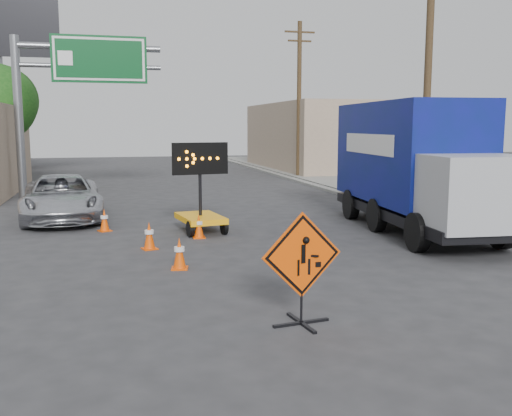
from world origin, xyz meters
name	(u,v)px	position (x,y,z in m)	size (l,w,h in m)	color
ground	(300,323)	(0.00, 0.00, 0.00)	(100.00, 100.00, 0.00)	#2D2D30
curb_right	(346,195)	(7.20, 15.00, 0.06)	(0.40, 60.00, 0.12)	gray
sidewalk_right	(393,193)	(9.50, 15.00, 0.07)	(4.00, 60.00, 0.15)	gray
building_right_far	(338,137)	(13.00, 30.00, 2.30)	(10.00, 14.00, 4.60)	tan
highway_gantry	(68,78)	(-4.43, 17.96, 5.07)	(6.18, 0.38, 6.90)	slate
billboard	(0,45)	(-8.35, 25.87, 7.35)	(6.10, 0.54, 9.85)	slate
utility_pole_near	(428,79)	(8.00, 10.00, 4.68)	(1.80, 0.26, 9.00)	#47361E
utility_pole_far	(299,98)	(8.00, 24.00, 4.68)	(1.80, 0.26, 9.00)	#47361E
tree_left_far	(4,100)	(-9.00, 30.00, 4.60)	(4.10, 4.10, 6.66)	#47361E
construction_sign	(302,266)	(0.00, -0.04, 0.93)	(1.33, 0.95, 1.77)	black
arrow_board	(200,212)	(-0.32, 8.08, 0.59)	(1.64, 1.96, 2.60)	#FFA90E
pickup_truck	(62,198)	(-4.39, 11.39, 0.74)	(2.44, 5.29, 1.47)	silver
box_truck	(414,173)	(5.76, 6.74, 1.70)	(3.08, 8.08, 3.75)	black
cone_a	(179,253)	(-1.43, 3.91, 0.35)	(0.41, 0.41, 0.69)	#F04B05
cone_b	(149,236)	(-1.92, 6.08, 0.35)	(0.44, 0.44, 0.69)	#F04B05
cone_c	(199,226)	(-0.50, 7.21, 0.34)	(0.36, 0.36, 0.67)	#F04B05
cone_d	(104,220)	(-3.03, 8.91, 0.33)	(0.44, 0.44, 0.66)	#F04B05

